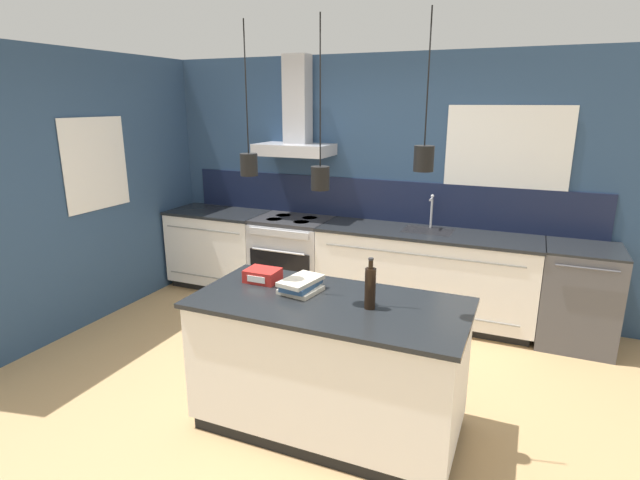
{
  "coord_description": "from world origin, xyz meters",
  "views": [
    {
      "loc": [
        1.49,
        -3.03,
        2.13
      ],
      "look_at": [
        -0.03,
        0.54,
        1.05
      ],
      "focal_mm": 28.0,
      "sensor_mm": 36.0,
      "label": 1
    }
  ],
  "objects": [
    {
      "name": "ground_plane",
      "position": [
        0.0,
        0.0,
        0.0
      ],
      "size": [
        16.0,
        16.0,
        0.0
      ],
      "primitive_type": "plane",
      "color": "tan",
      "rests_on": "ground"
    },
    {
      "name": "wall_back",
      "position": [
        -0.05,
        2.0,
        1.36
      ],
      "size": [
        5.6,
        2.44,
        2.6
      ],
      "color": "navy",
      "rests_on": "ground_plane"
    },
    {
      "name": "wall_left",
      "position": [
        -2.43,
        0.7,
        1.3
      ],
      "size": [
        0.08,
        3.8,
        2.6
      ],
      "color": "navy",
      "rests_on": "ground_plane"
    },
    {
      "name": "counter_run_left",
      "position": [
        -1.81,
        1.69,
        0.46
      ],
      "size": [
        1.12,
        0.64,
        0.91
      ],
      "color": "black",
      "rests_on": "ground_plane"
    },
    {
      "name": "counter_run_sink",
      "position": [
        0.61,
        1.69,
        0.46
      ],
      "size": [
        2.13,
        0.64,
        1.25
      ],
      "color": "black",
      "rests_on": "ground_plane"
    },
    {
      "name": "oven_range",
      "position": [
        -0.86,
        1.69,
        0.46
      ],
      "size": [
        0.8,
        0.66,
        0.91
      ],
      "color": "#B5B5BA",
      "rests_on": "ground_plane"
    },
    {
      "name": "dishwasher",
      "position": [
        1.98,
        1.69,
        0.46
      ],
      "size": [
        0.63,
        0.65,
        0.91
      ],
      "color": "#4C4C51",
      "rests_on": "ground_plane"
    },
    {
      "name": "kitchen_island",
      "position": [
        0.39,
        -0.3,
        0.46
      ],
      "size": [
        1.75,
        0.86,
        0.91
      ],
      "color": "black",
      "rests_on": "ground_plane"
    },
    {
      "name": "bottle_on_island",
      "position": [
        0.66,
        -0.31,
        1.05
      ],
      "size": [
        0.07,
        0.07,
        0.32
      ],
      "color": "black",
      "rests_on": "kitchen_island"
    },
    {
      "name": "book_stack",
      "position": [
        0.16,
        -0.23,
        0.96
      ],
      "size": [
        0.27,
        0.34,
        0.09
      ],
      "color": "beige",
      "rests_on": "kitchen_island"
    },
    {
      "name": "red_supply_box",
      "position": [
        -0.18,
        -0.15,
        0.95
      ],
      "size": [
        0.23,
        0.18,
        0.09
      ],
      "color": "red",
      "rests_on": "kitchen_island"
    }
  ]
}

